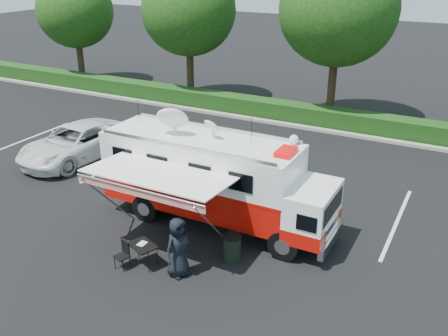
{
  "coord_description": "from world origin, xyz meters",
  "views": [
    {
      "loc": [
        7.28,
        -13.23,
        8.66
      ],
      "look_at": [
        0.0,
        0.5,
        1.9
      ],
      "focal_mm": 40.0,
      "sensor_mm": 36.0,
      "label": 1
    }
  ],
  "objects_px": {
    "command_truck": "(215,179)",
    "trash_bin": "(232,248)",
    "white_suv": "(78,158)",
    "folding_table": "(143,246)"
  },
  "relations": [
    {
      "from": "command_truck",
      "to": "folding_table",
      "type": "height_order",
      "value": "command_truck"
    },
    {
      "from": "command_truck",
      "to": "folding_table",
      "type": "xyz_separation_m",
      "value": [
        -0.67,
        -3.25,
        -0.99
      ]
    },
    {
      "from": "command_truck",
      "to": "folding_table",
      "type": "bearing_deg",
      "value": -101.59
    },
    {
      "from": "command_truck",
      "to": "trash_bin",
      "type": "xyz_separation_m",
      "value": [
        1.54,
        -1.75,
        -1.23
      ]
    },
    {
      "from": "white_suv",
      "to": "folding_table",
      "type": "height_order",
      "value": "white_suv"
    },
    {
      "from": "command_truck",
      "to": "white_suv",
      "type": "distance_m",
      "value": 8.82
    },
    {
      "from": "white_suv",
      "to": "folding_table",
      "type": "distance_m",
      "value": 9.47
    },
    {
      "from": "white_suv",
      "to": "command_truck",
      "type": "bearing_deg",
      "value": -10.37
    },
    {
      "from": "white_suv",
      "to": "trash_bin",
      "type": "distance_m",
      "value": 10.69
    },
    {
      "from": "command_truck",
      "to": "folding_table",
      "type": "relative_size",
      "value": 7.98
    }
  ]
}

